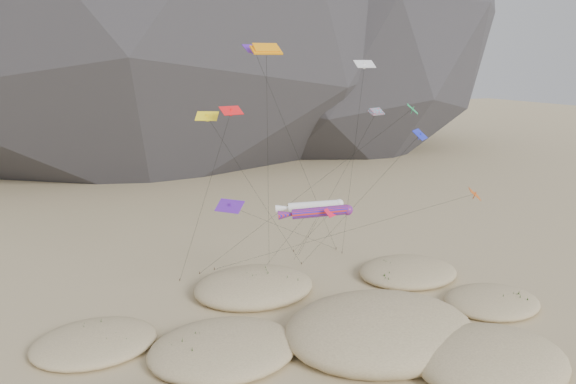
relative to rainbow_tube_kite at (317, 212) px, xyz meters
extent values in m
plane|color=#CCB789|center=(0.49, -7.62, -11.02)|extent=(500.00, 500.00, 0.00)
ellipsoid|color=black|center=(56.49, 102.38, 26.98)|extent=(130.55, 126.41, 100.00)
ellipsoid|color=#CCB789|center=(9.24, -13.43, -10.25)|extent=(13.22, 11.24, 3.40)
ellipsoid|color=#CCB789|center=(-10.10, -2.36, -10.45)|extent=(13.07, 11.11, 2.52)
ellipsoid|color=#CCB789|center=(3.69, -5.49, -10.07)|extent=(17.79, 15.12, 4.18)
ellipsoid|color=#CCB789|center=(18.28, -4.13, -10.59)|extent=(10.17, 8.64, 1.88)
ellipsoid|color=#CCB789|center=(-2.99, 9.06, -10.36)|extent=(13.21, 11.23, 2.90)
ellipsoid|color=#CCB789|center=(15.24, 6.17, -10.51)|extent=(11.86, 10.08, 2.26)
ellipsoid|color=#CCB789|center=(-20.12, 3.59, -10.57)|extent=(10.89, 9.26, 1.99)
ellipsoid|color=black|center=(9.19, -12.86, -10.02)|extent=(2.87, 2.46, 0.86)
ellipsoid|color=black|center=(8.47, -14.06, -10.22)|extent=(2.51, 2.15, 0.75)
ellipsoid|color=black|center=(-12.83, -2.14, -10.22)|extent=(3.19, 2.73, 0.96)
ellipsoid|color=black|center=(-8.57, -1.86, -10.32)|extent=(2.36, 2.02, 0.71)
ellipsoid|color=black|center=(4.55, -4.36, -9.92)|extent=(3.20, 2.74, 0.96)
ellipsoid|color=black|center=(6.36, -1.08, -10.02)|extent=(3.02, 2.58, 0.90)
ellipsoid|color=black|center=(1.37, -5.34, -10.12)|extent=(2.82, 2.41, 0.85)
ellipsoid|color=black|center=(19.61, -5.85, -10.42)|extent=(2.23, 1.91, 0.67)
ellipsoid|color=black|center=(-2.58, 9.49, -10.02)|extent=(2.92, 2.50, 0.88)
ellipsoid|color=black|center=(-0.02, 7.67, -10.12)|extent=(2.39, 2.05, 0.72)
ellipsoid|color=black|center=(14.34, 7.60, -10.32)|extent=(2.34, 2.00, 0.70)
ellipsoid|color=black|center=(12.02, 4.30, -10.42)|extent=(2.24, 1.92, 0.67)
ellipsoid|color=black|center=(-20.10, 5.57, -10.52)|extent=(2.02, 1.73, 0.61)
ellipsoid|color=black|center=(-18.78, 1.99, -10.62)|extent=(2.12, 1.81, 0.63)
cylinder|color=#3F2D1E|center=(-4.99, 17.31, -10.87)|extent=(0.08, 0.08, 0.30)
cylinder|color=#3F2D1E|center=(1.75, 13.89, -10.87)|extent=(0.08, 0.08, 0.30)
cylinder|color=#3F2D1E|center=(5.44, 14.65, -10.87)|extent=(0.08, 0.08, 0.30)
cylinder|color=#3F2D1E|center=(6.47, 19.30, -10.87)|extent=(0.08, 0.08, 0.30)
cylinder|color=#3F2D1E|center=(12.05, 16.16, -10.87)|extent=(0.08, 0.08, 0.30)
cylinder|color=#3F2D1E|center=(-6.98, 16.74, -10.87)|extent=(0.08, 0.08, 0.30)
cylinder|color=#3F2D1E|center=(12.11, 17.87, -10.87)|extent=(0.08, 0.08, 0.30)
cylinder|color=#3F2D1E|center=(-9.66, 15.50, -10.87)|extent=(0.08, 0.08, 0.30)
cylinder|color=red|center=(0.21, -0.12, 0.04)|extent=(5.10, 3.14, 1.48)
sphere|color=red|center=(2.52, -1.25, 0.24)|extent=(0.99, 0.99, 0.99)
cone|color=red|center=(-2.33, 1.12, -0.22)|extent=(2.29, 1.70, 1.06)
cylinder|color=black|center=(2.78, 8.28, -5.49)|extent=(5.16, 16.81, 11.07)
cylinder|color=white|center=(2.02, 4.70, -0.68)|extent=(5.13, 2.85, 1.19)
sphere|color=white|center=(4.40, 3.66, -0.48)|extent=(0.87, 0.87, 0.87)
cone|color=white|center=(-0.60, 5.84, -0.94)|extent=(2.24, 1.53, 0.89)
cylinder|color=black|center=(0.58, 9.01, -5.85)|extent=(2.90, 8.66, 10.35)
cube|color=orange|center=(-3.57, 3.41, 14.60)|extent=(2.89, 1.28, 0.83)
cube|color=orange|center=(-3.57, 3.41, 14.82)|extent=(2.45, 1.01, 0.81)
cylinder|color=black|center=(-1.06, 9.46, 1.79)|extent=(5.05, 12.14, 25.63)
cube|color=red|center=(9.56, 5.36, 8.40)|extent=(2.11, 1.43, 0.56)
cube|color=red|center=(9.56, 5.36, 8.58)|extent=(1.78, 1.17, 0.55)
cylinder|color=black|center=(8.04, 11.64, -1.31)|extent=(3.07, 12.59, 19.43)
cube|color=red|center=(-6.69, 4.30, 9.26)|extent=(2.22, 1.48, 0.74)
cube|color=red|center=(-6.69, 4.30, 9.11)|extent=(0.28, 0.25, 0.71)
cylinder|color=black|center=(-8.17, 9.90, -0.85)|extent=(3.00, 11.22, 20.24)
cube|color=#1AAE5C|center=(14.65, 6.07, 8.54)|extent=(2.36, 2.66, 1.02)
cube|color=#1AAE5C|center=(14.65, 6.07, 8.39)|extent=(0.44, 0.43, 0.81)
cylinder|color=black|center=(3.84, 11.41, -1.21)|extent=(21.66, 10.69, 19.52)
cube|color=silver|center=(9.90, 8.50, 13.31)|extent=(2.29, 1.31, 0.81)
cube|color=silver|center=(9.90, 8.50, 13.16)|extent=(0.28, 0.25, 0.76)
cylinder|color=black|center=(10.97, 12.33, 1.17)|extent=(2.18, 7.69, 24.28)
cube|color=#1723C8|center=(9.88, -1.74, 6.90)|extent=(2.29, 2.11, 0.89)
cube|color=#1723C8|center=(9.88, -1.74, 6.75)|extent=(0.38, 0.39, 0.70)
cylinder|color=black|center=(7.66, 6.46, -2.03)|extent=(4.47, 16.41, 17.89)
cube|color=red|center=(0.95, -0.94, 0.14)|extent=(1.66, 1.38, 0.67)
cube|color=red|center=(0.95, -0.94, -0.01)|extent=(0.28, 0.30, 0.50)
cylinder|color=black|center=(3.71, 9.18, -5.41)|extent=(5.54, 20.25, 11.12)
cube|color=#4E1DAA|center=(-4.33, 4.58, 14.74)|extent=(2.18, 1.56, 0.76)
cube|color=#4E1DAA|center=(-4.33, 4.58, 14.59)|extent=(0.29, 0.29, 0.67)
cylinder|color=black|center=(3.89, 11.23, 1.89)|extent=(16.48, 13.32, 25.72)
cube|color=#5A1DAA|center=(-7.66, 2.51, 0.81)|extent=(2.62, 2.72, 0.92)
cube|color=#5A1DAA|center=(-7.66, 2.51, 0.66)|extent=(0.39, 0.39, 0.85)
cylinder|color=black|center=(2.23, 10.19, -5.08)|extent=(19.80, 15.39, 11.80)
cube|color=yellow|center=(-8.41, 6.32, 8.64)|extent=(2.33, 1.98, 0.79)
cube|color=yellow|center=(-8.41, 6.32, 8.49)|extent=(0.33, 0.33, 0.71)
cylinder|color=black|center=(-1.49, 10.49, -1.16)|extent=(13.88, 8.36, 19.62)
cube|color=#D7500B|center=(18.43, -0.32, 0.01)|extent=(2.23, 2.51, 0.95)
cube|color=#D7500B|center=(18.43, -0.32, -0.14)|extent=(0.41, 0.40, 0.76)
cylinder|color=black|center=(6.72, 8.50, -5.48)|extent=(23.44, 17.65, 11.00)
camera|label=1|loc=(-22.94, -44.63, 13.77)|focal=35.00mm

